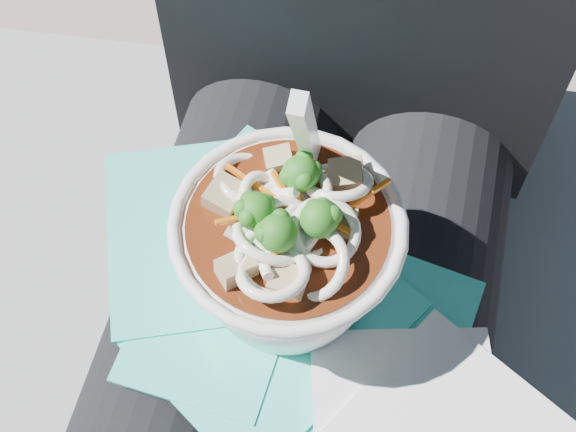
% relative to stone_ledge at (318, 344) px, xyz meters
% --- Properties ---
extents(stone_ledge, '(1.04, 0.59, 0.47)m').
position_rel_stone_ledge_xyz_m(stone_ledge, '(0.00, 0.00, 0.00)').
color(stone_ledge, gray).
rests_on(stone_ledge, ground).
extents(lap, '(0.32, 0.48, 0.15)m').
position_rel_stone_ledge_xyz_m(lap, '(0.00, -0.15, 0.31)').
color(lap, black).
rests_on(lap, stone_ledge).
extents(person_body, '(0.34, 0.94, 1.01)m').
position_rel_stone_ledge_xyz_m(person_body, '(-0.00, -0.06, 0.33)').
color(person_body, black).
rests_on(person_body, ground).
extents(plastic_bag, '(0.37, 0.34, 0.01)m').
position_rel_stone_ledge_xyz_m(plastic_bag, '(-0.01, -0.14, 0.39)').
color(plastic_bag, '#32D2BE').
rests_on(plastic_bag, lap).
extents(napkins, '(0.20, 0.18, 0.01)m').
position_rel_stone_ledge_xyz_m(napkins, '(0.10, -0.20, 0.40)').
color(napkins, white).
rests_on(napkins, plastic_bag).
extents(udon_bowl, '(0.16, 0.16, 0.21)m').
position_rel_stone_ledge_xyz_m(udon_bowl, '(-0.01, -0.11, 0.46)').
color(udon_bowl, white).
rests_on(udon_bowl, plastic_bag).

